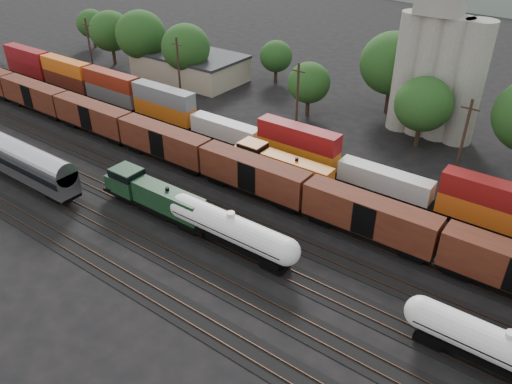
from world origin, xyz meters
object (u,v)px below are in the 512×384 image
Objects in this scene: green_locomotive at (151,194)px; passenger_coach at (10,155)px; orange_locomotive at (278,165)px; tank_car_a at (231,229)px; grain_silo at (438,63)px.

passenger_coach is at bearing -166.51° from green_locomotive.
green_locomotive is at bearing -117.47° from orange_locomotive.
passenger_coach reaches higher than tank_car_a.
tank_car_a is at bearing -74.25° from orange_locomotive.
orange_locomotive is 29.40m from grain_silo.
tank_car_a reaches higher than green_locomotive.
passenger_coach is at bearing -171.35° from tank_car_a.
green_locomotive is 21.45m from passenger_coach.
tank_car_a is at bearing 8.65° from passenger_coach.
orange_locomotive is at bearing 105.75° from tank_car_a.
grain_silo is at bearing 68.08° from orange_locomotive.
green_locomotive is 12.03m from tank_car_a.
passenger_coach reaches higher than green_locomotive.
orange_locomotive is at bearing -111.92° from grain_silo.
grain_silo reaches higher than passenger_coach.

